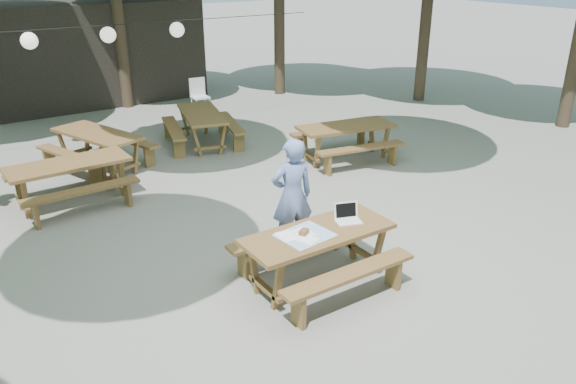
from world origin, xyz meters
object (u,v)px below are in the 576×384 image
(woman, at_px, (292,196))
(plastic_chair, at_px, (200,102))
(main_picnic_table, at_px, (318,256))
(picnic_table_nw, at_px, (71,182))

(woman, xyz_separation_m, plastic_chair, (2.27, 7.88, -0.60))
(main_picnic_table, bearing_deg, woman, 76.52)
(main_picnic_table, distance_m, plastic_chair, 9.15)
(main_picnic_table, relative_size, plastic_chair, 2.22)
(picnic_table_nw, bearing_deg, main_picnic_table, -67.17)
(picnic_table_nw, bearing_deg, plastic_chair, 42.25)
(plastic_chair, bearing_deg, main_picnic_table, -100.92)
(main_picnic_table, height_order, plastic_chair, plastic_chair)
(main_picnic_table, xyz_separation_m, woman, (0.22, 0.93, 0.47))
(picnic_table_nw, xyz_separation_m, woman, (2.26, -3.50, 0.47))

